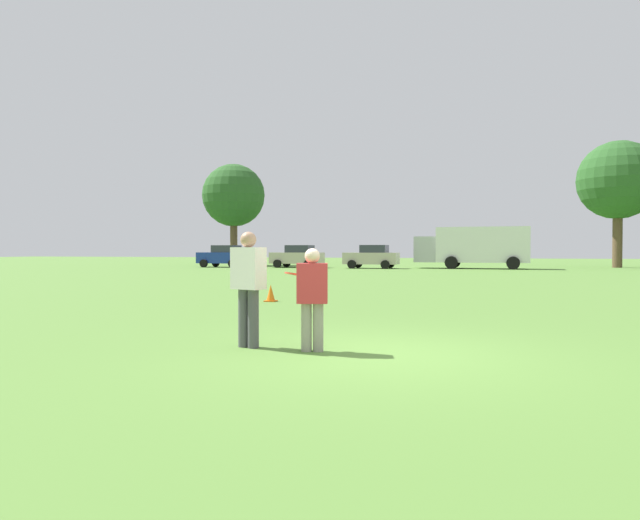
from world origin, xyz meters
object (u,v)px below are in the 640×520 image
player_thrower (248,282)px  parked_car_center (372,257)px  parked_car_near_left (224,256)px  parked_car_mid_left (298,256)px  frisbee (294,274)px  box_truck (474,246)px  player_defender (312,294)px  traffic_cone (271,293)px

player_thrower → parked_car_center: parked_car_center is taller
parked_car_near_left → parked_car_mid_left: bearing=6.0°
player_thrower → frisbee: player_thrower is taller
parked_car_mid_left → parked_car_center: 6.14m
parked_car_center → box_truck: 7.88m
parked_car_near_left → parked_car_mid_left: same height
player_thrower → parked_car_mid_left: 36.45m
frisbee → box_truck: (2.53, 36.37, 0.64)m
parked_car_mid_left → frisbee: bearing=-72.1°
player_defender → box_truck: 36.57m
box_truck → player_defender: bearing=-93.5°
player_defender → parked_car_mid_left: parked_car_mid_left is taller
traffic_cone → player_defender: bearing=-64.8°
traffic_cone → frisbee: bearing=-66.6°
player_defender → frisbee: size_ratio=5.43×
player_defender → parked_car_center: size_ratio=0.35×
box_truck → parked_car_center: bearing=-167.6°
traffic_cone → parked_car_center: size_ratio=0.11×
parked_car_near_left → traffic_cone: bearing=-62.1°
parked_car_near_left → box_truck: bearing=6.3°
frisbee → parked_car_center: (-5.12, 34.69, -0.19)m
parked_car_mid_left → box_truck: 13.91m
player_thrower → box_truck: 36.58m
parked_car_center → box_truck: box_truck is taller
frisbee → parked_car_center: parked_car_center is taller
traffic_cone → parked_car_mid_left: (-8.28, 27.92, 0.69)m
frisbee → parked_car_mid_left: parked_car_mid_left is taller
player_thrower → parked_car_near_left: (-16.75, 34.23, -0.06)m
player_thrower → parked_car_mid_left: bearing=106.8°
parked_car_near_left → box_truck: 20.12m
frisbee → parked_car_center: 35.07m
player_thrower → player_defender: size_ratio=1.17×
parked_car_center → box_truck: size_ratio=0.50×
player_thrower → parked_car_center: (-4.43, 34.75, -0.06)m
traffic_cone → player_thrower: bearing=-71.8°
frisbee → parked_car_near_left: (-17.45, 34.18, -0.19)m
player_thrower → frisbee: 0.71m
player_thrower → parked_car_near_left: size_ratio=0.41×
frisbee → parked_car_mid_left: (-11.26, 34.83, -0.19)m
parked_car_center → box_truck: bearing=12.4°
parked_car_mid_left → box_truck: size_ratio=0.50×
frisbee → box_truck: size_ratio=0.03×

